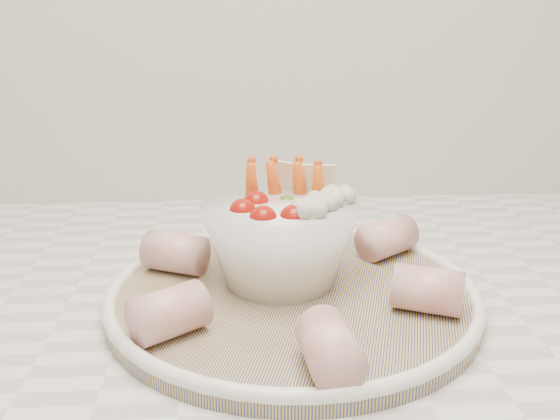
{
  "coord_description": "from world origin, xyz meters",
  "views": [
    {
      "loc": [
        0.1,
        0.93,
        1.18
      ],
      "look_at": [
        0.14,
        1.45,
        1.0
      ],
      "focal_mm": 40.0,
      "sensor_mm": 36.0,
      "label": 1
    }
  ],
  "objects": [
    {
      "name": "cured_meat_rolls",
      "position": [
        0.15,
        1.43,
        0.95
      ],
      "size": [
        0.28,
        0.32,
        0.04
      ],
      "color": "#C05858",
      "rests_on": "serving_platter"
    },
    {
      "name": "veggie_bowl",
      "position": [
        0.14,
        1.45,
        0.98
      ],
      "size": [
        0.14,
        0.14,
        0.11
      ],
      "color": "white",
      "rests_on": "serving_platter"
    },
    {
      "name": "serving_platter",
      "position": [
        0.15,
        1.43,
        0.93
      ],
      "size": [
        0.41,
        0.41,
        0.02
      ],
      "color": "navy",
      "rests_on": "kitchen_counter"
    }
  ]
}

